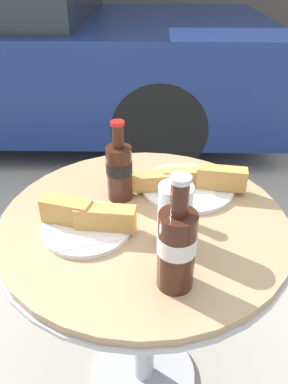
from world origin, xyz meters
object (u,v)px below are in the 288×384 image
object	(u,v)px
lunch_plate_far	(87,221)
bistro_table	(144,258)
cola_bottle_right	(177,246)
cola_bottle_left	(119,169)
drinking_glass	(175,217)
lunch_plate_near	(189,183)

from	to	relation	value
lunch_plate_far	bistro_table	bearing A→B (deg)	21.58
cola_bottle_right	lunch_plate_far	xyz separation A→B (m)	(-0.20, 0.17, -0.07)
bistro_table	cola_bottle_right	xyz separation A→B (m)	(0.07, -0.22, 0.23)
cola_bottle_left	bistro_table	bearing A→B (deg)	-53.41
bistro_table	cola_bottle_right	world-z (taller)	cola_bottle_right
drinking_glass	lunch_plate_far	distance (m)	0.21
bistro_table	cola_bottle_left	bearing A→B (deg)	126.59
cola_bottle_left	lunch_plate_far	distance (m)	0.17
cola_bottle_left	lunch_plate_far	bearing A→B (deg)	-115.84
lunch_plate_near	cola_bottle_left	bearing A→B (deg)	-167.26
cola_bottle_left	cola_bottle_right	size ratio (longest dim) A/B	0.88
drinking_glass	lunch_plate_far	bearing A→B (deg)	169.79
drinking_glass	lunch_plate_near	xyz separation A→B (m)	(0.05, 0.22, -0.04)
bistro_table	cola_bottle_right	distance (m)	0.33
bistro_table	lunch_plate_near	world-z (taller)	lunch_plate_near
bistro_table	lunch_plate_near	bearing A→B (deg)	46.72
lunch_plate_near	lunch_plate_far	distance (m)	0.31
cola_bottle_right	cola_bottle_left	bearing A→B (deg)	113.13
bistro_table	lunch_plate_far	world-z (taller)	lunch_plate_far
bistro_table	cola_bottle_left	size ratio (longest dim) A/B	3.35
cola_bottle_left	drinking_glass	distance (m)	0.22
cola_bottle_left	drinking_glass	bearing A→B (deg)	-52.54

